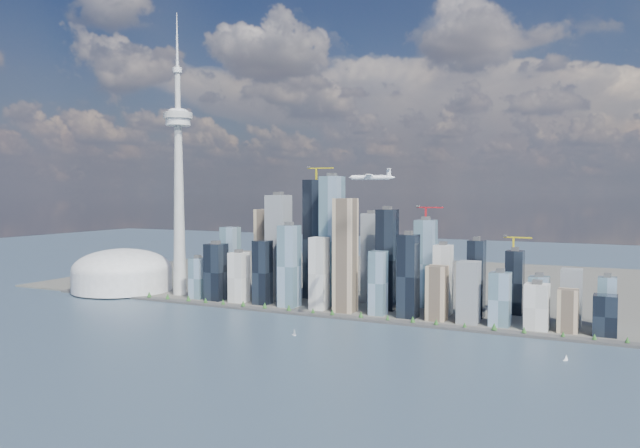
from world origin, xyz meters
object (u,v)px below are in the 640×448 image
at_px(dome_stadium, 122,273).
at_px(airplane, 371,177).
at_px(sailboat_east, 566,359).
at_px(needle_tower, 179,177).
at_px(sailboat_west, 294,333).

distance_m(dome_stadium, airplane, 645.62).
xyz_separation_m(dome_stadium, sailboat_east, (867.98, -164.45, -36.75)).
xyz_separation_m(needle_tower, airplane, (461.97, -147.27, -7.68)).
bearing_deg(needle_tower, airplane, -17.68).
distance_m(needle_tower, airplane, 484.94).
relative_size(dome_stadium, sailboat_west, 18.83).
bearing_deg(dome_stadium, airplane, -12.85).
distance_m(dome_stadium, sailboat_west, 541.10).
bearing_deg(airplane, needle_tower, 140.54).
distance_m(dome_stadium, sailboat_east, 884.19).
bearing_deg(sailboat_east, sailboat_west, 160.75).
bearing_deg(dome_stadium, needle_tower, 4.09).
bearing_deg(airplane, dome_stadium, 145.38).
height_order(dome_stadium, airplane, airplane).
height_order(sailboat_west, sailboat_east, sailboat_west).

